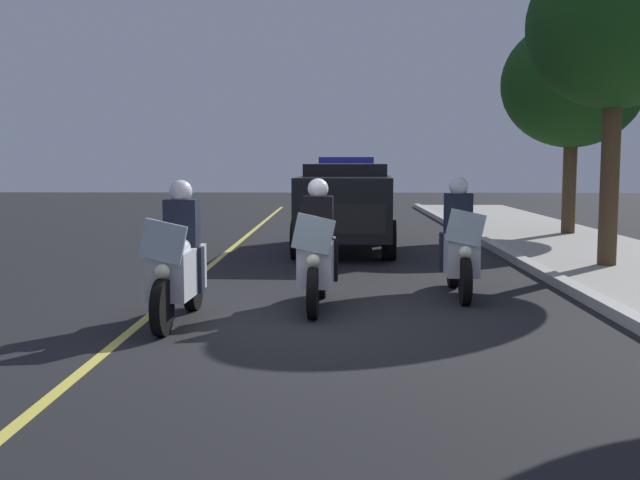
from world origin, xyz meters
name	(u,v)px	position (x,y,z in m)	size (l,w,h in m)	color
ground_plane	(318,323)	(0.00, 0.00, 0.00)	(80.00, 80.00, 0.00)	black
curb_strip	(630,318)	(0.00, 3.73, 0.07)	(48.00, 0.24, 0.15)	#B7B5AD
lane_stripe_center	(142,322)	(0.00, -2.14, 0.00)	(48.00, 0.12, 0.01)	#E0D14C
police_motorcycle_lead_left	(179,265)	(-0.05, -1.69, 0.70)	(2.14, 0.59, 1.72)	black
police_motorcycle_lead_right	(317,255)	(-1.01, -0.04, 0.70)	(2.14, 0.59, 1.72)	black
police_motorcycle_trailing	(459,248)	(-1.98, 2.00, 0.70)	(2.14, 0.59, 1.72)	black
police_suv	(346,202)	(-7.59, 0.43, 1.07)	(4.98, 2.25, 2.05)	black
tree_far_back	(616,26)	(-4.61, 5.08, 4.29)	(3.07, 3.07, 5.68)	#4C3823
tree_behind_suv	(573,84)	(-10.80, 6.27, 3.93)	(3.61, 3.61, 5.48)	#4C3823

